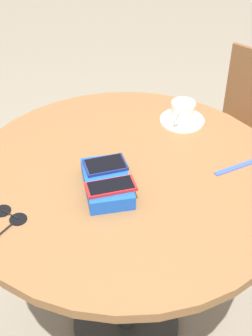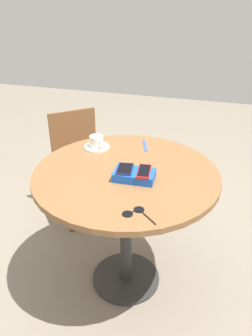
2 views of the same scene
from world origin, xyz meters
The scene contains 10 objects.
ground_plane centered at (0.00, 0.00, 0.00)m, with size 8.00×8.00×0.00m, color gray.
round_table centered at (0.00, 0.00, 0.65)m, with size 0.98×0.98×0.78m.
phone_box centered at (-0.06, 0.06, 0.80)m, with size 0.21×0.13×0.04m.
phone_red centered at (-0.11, 0.06, 0.83)m, with size 0.08×0.14×0.01m.
phone_navy centered at (-0.01, 0.06, 0.83)m, with size 0.09×0.13×0.01m.
saucer centered at (0.25, -0.23, 0.79)m, with size 0.15×0.15×0.01m, color white.
coffee_cup centered at (0.25, -0.23, 0.82)m, with size 0.10×0.09×0.07m.
lanyard_strap centered at (-0.02, -0.34, 0.78)m, with size 0.17×0.02×0.00m, color blue.
sunglasses centered at (-0.14, 0.34, 0.78)m, with size 0.16×0.11×0.01m.
chair_near_window centered at (0.55, -0.62, 0.44)m, with size 0.54×0.54×0.82m.
Camera 2 is at (-0.42, 1.43, 1.62)m, focal length 35.00 mm.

